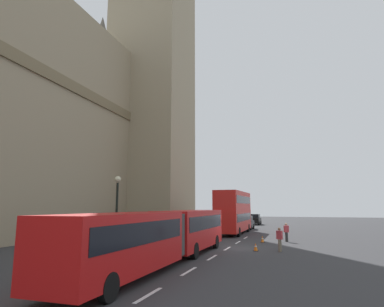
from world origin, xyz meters
TOP-DOWN VIEW (x-y plane):
  - ground_plane at (0.00, 0.00)m, footprint 160.00×160.00m
  - lane_centre_marking at (-2.84, 0.00)m, footprint 25.20×0.16m
  - clock_tower at (19.36, 15.98)m, footprint 12.47×12.47m
  - articulated_bus at (-8.26, 1.99)m, footprint 18.22×2.54m
  - double_decker_bus at (12.82, 2.00)m, footprint 10.70×2.54m
  - sedan_lead at (20.96, 1.85)m, footprint 4.40×1.86m
  - sedan_trailing at (33.17, 2.15)m, footprint 4.40×1.86m
  - traffic_cone_west at (-1.20, -2.24)m, footprint 0.36×0.36m
  - traffic_cone_middle at (4.72, -2.11)m, footprint 0.36×0.36m
  - street_lamp at (-5.96, 6.50)m, footprint 0.44×0.44m
  - pedestrian_near_cones at (-1.03, -3.94)m, footprint 0.36×0.46m
  - pedestrian_by_kerb at (5.74, -4.17)m, footprint 0.40×0.47m

SIDE VIEW (x-z plane):
  - ground_plane at x=0.00m, z-range 0.00..0.00m
  - lane_centre_marking at x=-2.84m, z-range 0.00..0.01m
  - traffic_cone_west at x=-1.20m, z-range -0.01..0.57m
  - traffic_cone_middle at x=4.72m, z-range -0.01..0.57m
  - pedestrian_near_cones at x=-1.03m, z-range 0.07..1.76m
  - pedestrian_by_kerb at x=5.74m, z-range 0.07..1.76m
  - sedan_lead at x=20.96m, z-range -0.01..1.84m
  - sedan_trailing at x=33.17m, z-range -0.01..1.84m
  - articulated_bus at x=-8.26m, z-range 0.30..3.20m
  - double_decker_bus at x=12.82m, z-range 0.26..5.16m
  - street_lamp at x=-5.96m, z-range 0.42..5.69m
  - clock_tower at x=19.36m, z-range 1.88..72.17m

